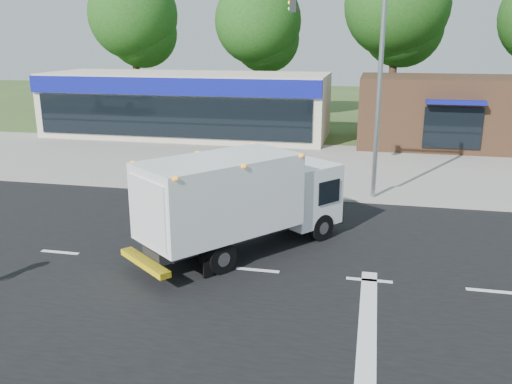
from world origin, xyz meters
TOP-DOWN VIEW (x-y plane):
  - ground at (0.00, 0.00)m, footprint 120.00×120.00m
  - road_asphalt at (0.00, 0.00)m, footprint 60.00×14.00m
  - sidewalk at (0.00, 8.20)m, footprint 60.00×2.40m
  - parking_apron at (0.00, 14.00)m, footprint 60.00×9.00m
  - lane_markings at (1.35, -1.35)m, footprint 55.20×7.00m
  - ems_box_truck at (-0.78, 1.26)m, footprint 5.76×6.50m
  - retail_strip_mall at (-9.00, 19.93)m, footprint 18.00×6.20m
  - brown_storefront at (7.00, 19.98)m, footprint 10.00×6.70m
  - traffic_signal_pole at (2.35, 7.60)m, footprint 3.51×0.25m
  - background_trees at (-0.85, 28.16)m, footprint 36.77×7.39m

SIDE VIEW (x-z plane):
  - ground at x=0.00m, z-range 0.00..0.00m
  - road_asphalt at x=0.00m, z-range -0.01..0.01m
  - parking_apron at x=0.00m, z-range 0.00..0.02m
  - lane_markings at x=1.35m, z-range 0.01..0.02m
  - sidewalk at x=0.00m, z-range 0.00..0.12m
  - ems_box_truck at x=-0.78m, z-range 0.23..3.19m
  - brown_storefront at x=7.00m, z-range 0.00..4.00m
  - retail_strip_mall at x=-9.00m, z-range 0.01..4.01m
  - traffic_signal_pole at x=2.35m, z-range 0.92..8.92m
  - background_trees at x=-0.85m, z-range 1.33..13.43m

